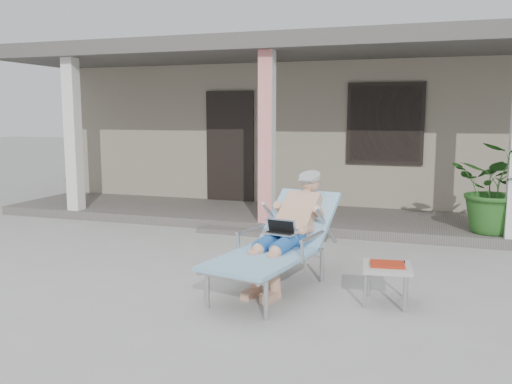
% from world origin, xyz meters
% --- Properties ---
extents(ground, '(60.00, 60.00, 0.00)m').
position_xyz_m(ground, '(0.00, 0.00, 0.00)').
color(ground, '#9E9E99').
rests_on(ground, ground).
extents(house, '(10.40, 5.40, 3.30)m').
position_xyz_m(house, '(0.00, 6.50, 1.67)').
color(house, gray).
rests_on(house, ground).
extents(porch_deck, '(10.00, 2.00, 0.15)m').
position_xyz_m(porch_deck, '(0.00, 3.00, 0.07)').
color(porch_deck, '#605B56').
rests_on(porch_deck, ground).
extents(porch_overhang, '(10.00, 2.30, 2.85)m').
position_xyz_m(porch_overhang, '(0.00, 2.95, 2.79)').
color(porch_overhang, silver).
rests_on(porch_overhang, porch_deck).
extents(porch_step, '(2.00, 0.30, 0.07)m').
position_xyz_m(porch_step, '(0.00, 1.85, 0.04)').
color(porch_step, '#605B56').
rests_on(porch_step, ground).
extents(lounger, '(1.08, 2.00, 1.26)m').
position_xyz_m(lounger, '(0.96, -0.38, 0.78)').
color(lounger, '#B7B7BC').
rests_on(lounger, ground).
extents(side_table, '(0.51, 0.51, 0.41)m').
position_xyz_m(side_table, '(2.06, -0.61, 0.34)').
color(side_table, '#AAAAA5').
rests_on(side_table, ground).
extents(potted_palm, '(1.42, 1.32, 1.29)m').
position_xyz_m(potted_palm, '(3.30, 2.42, 0.79)').
color(potted_palm, '#26591E').
rests_on(potted_palm, porch_deck).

